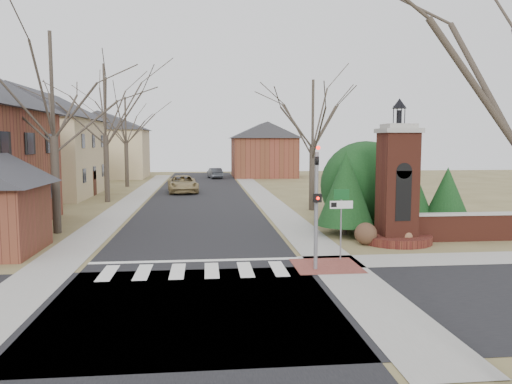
{
  "coord_description": "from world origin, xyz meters",
  "views": [
    {
      "loc": [
        0.4,
        -16.57,
        4.56
      ],
      "look_at": [
        2.71,
        6.0,
        2.27
      ],
      "focal_mm": 35.0,
      "sensor_mm": 36.0,
      "label": 1
    }
  ],
  "objects": [
    {
      "name": "brick_garden_wall",
      "position": [
        13.5,
        5.0,
        0.66
      ],
      "size": [
        7.5,
        0.5,
        1.3
      ],
      "color": "#5D271B",
      "rests_on": "ground"
    },
    {
      "name": "distant_car",
      "position": [
        1.6,
        45.78,
        0.65
      ],
      "size": [
        2.03,
        4.13,
        1.3
      ],
      "primitive_type": "imported",
      "rotation": [
        0.0,
        0.0,
        3.31
      ],
      "color": "#373A40",
      "rests_on": "ground"
    },
    {
      "name": "dry_shrub_right",
      "position": [
        9.3,
        4.6,
        0.4
      ],
      "size": [
        0.79,
        0.79,
        0.79
      ],
      "primitive_type": "sphere",
      "color": "brown",
      "rests_on": "ground"
    },
    {
      "name": "dry_shrub_left",
      "position": [
        7.46,
        4.6,
        0.5
      ],
      "size": [
        0.99,
        0.99,
        0.99
      ],
      "primitive_type": "sphere",
      "color": "#4F3524",
      "rests_on": "ground"
    },
    {
      "name": "house_distant_right",
      "position": [
        7.99,
        47.99,
        3.65
      ],
      "size": [
        8.8,
        8.8,
        7.3
      ],
      "color": "brown",
      "rests_on": "ground"
    },
    {
      "name": "sign_post",
      "position": [
        5.59,
        1.99,
        1.95
      ],
      "size": [
        0.9,
        0.07,
        2.75
      ],
      "color": "slate",
      "rests_on": "ground"
    },
    {
      "name": "crosswalk_zone",
      "position": [
        0.0,
        0.8,
        0.01
      ],
      "size": [
        8.0,
        2.2,
        0.02
      ],
      "primitive_type": "cube",
      "color": "silver",
      "rests_on": "ground"
    },
    {
      "name": "bare_tree_3",
      "position": [
        7.5,
        16.0,
        6.69
      ],
      "size": [
        7.0,
        7.0,
        9.7
      ],
      "color": "#473D33",
      "rests_on": "ground"
    },
    {
      "name": "sidewalk_left",
      "position": [
        -5.2,
        22.0,
        0.01
      ],
      "size": [
        2.0,
        60.0,
        0.02
      ],
      "primitive_type": "cube",
      "color": "gray",
      "rests_on": "ground"
    },
    {
      "name": "pickup_truck",
      "position": [
        -1.6,
        28.45,
        0.77
      ],
      "size": [
        3.07,
        5.74,
        1.53
      ],
      "primitive_type": "imported",
      "rotation": [
        0.0,
        0.0,
        0.1
      ],
      "color": "#958051",
      "rests_on": "ground"
    },
    {
      "name": "bare_tree_2",
      "position": [
        -7.5,
        35.0,
        7.03
      ],
      "size": [
        7.35,
        7.35,
        10.19
      ],
      "color": "#473D33",
      "rests_on": "ground"
    },
    {
      "name": "evergreen_mass",
      "position": [
        9.0,
        9.5,
        2.4
      ],
      "size": [
        4.8,
        4.8,
        4.8
      ],
      "primitive_type": "sphere",
      "color": "black",
      "rests_on": "ground"
    },
    {
      "name": "brick_gate_monument",
      "position": [
        9.0,
        4.99,
        2.17
      ],
      "size": [
        3.2,
        3.2,
        6.47
      ],
      "color": "#5D271B",
      "rests_on": "ground"
    },
    {
      "name": "cross_street",
      "position": [
        0.0,
        -3.0,
        0.01
      ],
      "size": [
        120.0,
        8.0,
        0.01
      ],
      "primitive_type": "cube",
      "color": "black",
      "rests_on": "ground"
    },
    {
      "name": "house_distant_left",
      "position": [
        -12.01,
        48.0,
        4.25
      ],
      "size": [
        10.8,
        8.8,
        8.53
      ],
      "color": "#CEAC89",
      "rests_on": "ground"
    },
    {
      "name": "bare_tree_1",
      "position": [
        -7.0,
        22.0,
        8.03
      ],
      "size": [
        8.4,
        8.4,
        11.64
      ],
      "color": "#473D33",
      "rests_on": "ground"
    },
    {
      "name": "stop_bar",
      "position": [
        0.0,
        2.3,
        0.01
      ],
      "size": [
        8.0,
        0.35,
        0.02
      ],
      "primitive_type": "cube",
      "color": "silver",
      "rests_on": "ground"
    },
    {
      "name": "sidewalk_right_main",
      "position": [
        5.2,
        22.0,
        0.01
      ],
      "size": [
        2.0,
        60.0,
        0.02
      ],
      "primitive_type": "cube",
      "color": "gray",
      "rests_on": "ground"
    },
    {
      "name": "ground",
      "position": [
        0.0,
        0.0,
        0.0
      ],
      "size": [
        120.0,
        120.0,
        0.0
      ],
      "primitive_type": "plane",
      "color": "brown",
      "rests_on": "ground"
    },
    {
      "name": "house_stucco_left",
      "position": [
        -13.5,
        27.0,
        4.59
      ],
      "size": [
        9.8,
        12.8,
        9.28
      ],
      "color": "#CEAC89",
      "rests_on": "ground"
    },
    {
      "name": "evergreen_mid",
      "position": [
        10.5,
        8.2,
        2.6
      ],
      "size": [
        3.4,
        3.4,
        4.7
      ],
      "color": "#473D33",
      "rests_on": "ground"
    },
    {
      "name": "evergreen_near",
      "position": [
        7.2,
        7.0,
        2.3
      ],
      "size": [
        2.8,
        2.8,
        4.1
      ],
      "color": "#473D33",
      "rests_on": "ground"
    },
    {
      "name": "traffic_signal_pole",
      "position": [
        4.3,
        0.57,
        2.59
      ],
      "size": [
        0.28,
        0.41,
        4.5
      ],
      "color": "slate",
      "rests_on": "ground"
    },
    {
      "name": "bare_tree_0",
      "position": [
        -7.0,
        9.0,
        7.7
      ],
      "size": [
        8.05,
        8.05,
        11.15
      ],
      "color": "#473D33",
      "rests_on": "ground"
    },
    {
      "name": "main_street",
      "position": [
        0.0,
        22.0,
        0.01
      ],
      "size": [
        8.0,
        70.0,
        0.01
      ],
      "primitive_type": "cube",
      "color": "black",
      "rests_on": "ground"
    },
    {
      "name": "evergreen_far",
      "position": [
        12.5,
        7.2,
        1.9
      ],
      "size": [
        2.4,
        2.4,
        3.3
      ],
      "color": "#473D33",
      "rests_on": "ground"
    },
    {
      "name": "curb_apron",
      "position": [
        4.8,
        1.0,
        0.01
      ],
      "size": [
        2.4,
        2.4,
        0.02
      ],
      "primitive_type": "cube",
      "color": "brown",
      "rests_on": "ground"
    }
  ]
}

